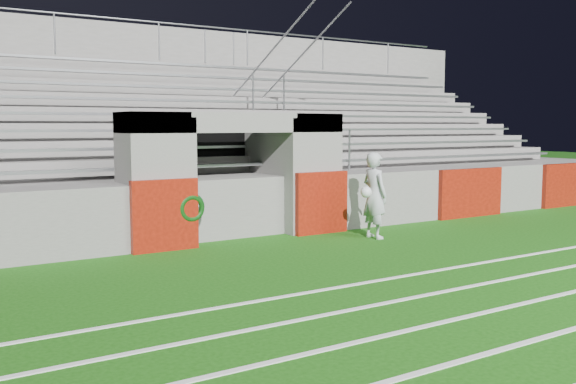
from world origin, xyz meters
TOP-DOWN VIEW (x-y plane):
  - ground at (0.00, 0.00)m, footprint 90.00×90.00m
  - stadium_structure at (0.00, 7.97)m, footprint 26.00×8.48m
  - goalkeeper_with_ball at (2.40, 1.90)m, footprint 0.64×0.66m
  - hose_coil at (-1.27, 2.93)m, footprint 0.57×0.15m

SIDE VIEW (x-z plane):
  - ground at x=0.00m, z-range 0.00..0.00m
  - hose_coil at x=-1.27m, z-range 0.49..1.07m
  - goalkeeper_with_ball at x=2.40m, z-range 0.00..1.80m
  - stadium_structure at x=0.00m, z-range -1.22..4.20m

